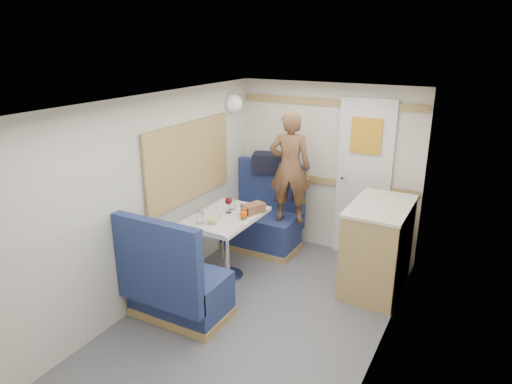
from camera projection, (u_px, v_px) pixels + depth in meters
The scene contains 27 objects.
floor at pixel (230, 347), 3.85m from camera, with size 4.50×4.50×0.00m, color #515156.
ceiling at pixel (224, 109), 3.20m from camera, with size 4.50×4.50×0.00m, color silver.
wall_back at pixel (327, 169), 5.40m from camera, with size 2.20×0.02×2.00m, color silver.
wall_left at pixel (121, 214), 4.02m from camera, with size 0.02×4.50×2.00m, color silver.
wall_right at pixel (368, 272), 3.03m from camera, with size 0.02×4.50×2.00m, color silver.
oak_trim_low at pixel (326, 181), 5.43m from camera, with size 2.15×0.02×0.08m, color #9F7F48.
oak_trim_high at pixel (330, 102), 5.13m from camera, with size 2.15×0.02×0.08m, color #9F7F48.
side_window at pixel (189, 161), 4.76m from camera, with size 0.04×1.30×0.72m, color #96A28A.
rear_door at pixel (364, 177), 5.18m from camera, with size 0.62×0.12×1.86m.
dinette_table at pixel (226, 229), 4.79m from camera, with size 0.62×0.92×0.72m.
bench_far at pixel (263, 224), 5.60m from camera, with size 0.90×0.59×1.05m.
bench_near at pixel (176, 289), 4.15m from camera, with size 0.90×0.59×1.05m.
ledge at pixel (273, 174), 5.62m from camera, with size 0.90×0.14×0.04m, color #9F7F48.
dome_light at pixel (233, 103), 5.29m from camera, with size 0.20×0.20×0.20m, color white.
galley_counter at pixel (377, 246), 4.62m from camera, with size 0.57×0.92×0.92m.
person at pixel (290, 168), 5.11m from camera, with size 0.47×0.31×1.28m, color brown.
duffel_bag at pixel (273, 163), 5.57m from camera, with size 0.49×0.24×0.24m, color black.
tray at pixel (223, 228), 4.41m from camera, with size 0.25×0.33×0.02m, color silver.
orange_fruit at pixel (244, 214), 4.61m from camera, with size 0.08×0.08×0.08m, color orange.
cheese_block at pixel (213, 221), 4.50m from camera, with size 0.11×0.07×0.04m, color #E3CA83.
wine_glass at pixel (228, 202), 4.77m from camera, with size 0.08×0.08×0.17m.
tumbler_left at pixel (200, 218), 4.52m from camera, with size 0.07×0.07×0.12m, color white.
tumbler_right at pixel (232, 204), 4.89m from camera, with size 0.07×0.07×0.12m, color white.
beer_glass at pixel (244, 213), 4.66m from camera, with size 0.07×0.07×0.10m, color brown.
pepper_grinder at pixel (242, 208), 4.80m from camera, with size 0.04×0.04×0.10m, color black.
salt_grinder at pixel (221, 215), 4.62m from camera, with size 0.03×0.03×0.09m, color white.
bread_loaf at pixel (254, 208), 4.79m from camera, with size 0.13×0.24×0.10m, color olive.
Camera 1 is at (1.72, -2.73, 2.48)m, focal length 32.00 mm.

